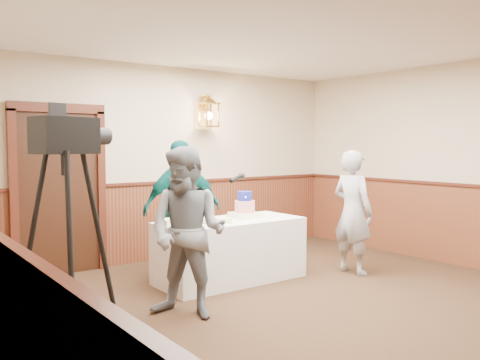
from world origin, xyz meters
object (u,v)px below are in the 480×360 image
(baker, at_px, (353,212))
(tv_camera_rig, at_px, (68,254))
(sheet_cake_yellow, at_px, (217,221))
(interviewer, at_px, (188,232))
(assistant_p, at_px, (182,208))
(sheet_cake_green, at_px, (176,222))
(tiered_cake, at_px, (245,207))
(display_table, at_px, (230,250))

(baker, xyz_separation_m, tv_camera_rig, (-3.83, -0.53, 0.04))
(sheet_cake_yellow, relative_size, interviewer, 0.18)
(assistant_p, bearing_deg, sheet_cake_green, 63.44)
(tiered_cake, xyz_separation_m, sheet_cake_green, (-0.99, -0.01, -0.09))
(display_table, distance_m, tiered_cake, 0.58)
(assistant_p, bearing_deg, tiered_cake, 152.59)
(assistant_p, relative_size, tv_camera_rig, 0.92)
(baker, height_order, assistant_p, assistant_p)
(sheet_cake_yellow, xyz_separation_m, baker, (1.77, -0.52, 0.02))
(tiered_cake, bearing_deg, display_table, -166.50)
(display_table, xyz_separation_m, baker, (1.48, -0.65, 0.42))
(sheet_cake_yellow, bearing_deg, tv_camera_rig, -153.04)
(display_table, distance_m, sheet_cake_green, 0.83)
(sheet_cake_yellow, height_order, sheet_cake_green, sheet_cake_green)
(display_table, bearing_deg, sheet_cake_yellow, -156.35)
(sheet_cake_green, distance_m, interviewer, 0.96)
(display_table, bearing_deg, baker, -23.55)
(sheet_cake_green, relative_size, interviewer, 0.19)
(display_table, bearing_deg, interviewer, -142.69)
(interviewer, height_order, baker, interviewer)
(display_table, xyz_separation_m, assistant_p, (-0.36, 0.54, 0.49))
(tv_camera_rig, bearing_deg, sheet_cake_yellow, 10.92)
(display_table, distance_m, assistant_p, 0.81)
(interviewer, height_order, tv_camera_rig, tv_camera_rig)
(sheet_cake_green, relative_size, baker, 0.19)
(tiered_cake, distance_m, sheet_cake_green, 1.00)
(interviewer, bearing_deg, tv_camera_rig, -108.42)
(interviewer, bearing_deg, baker, 60.51)
(sheet_cake_green, bearing_deg, sheet_cake_yellow, -22.05)
(tiered_cake, distance_m, assistant_p, 0.79)
(sheet_cake_yellow, xyz_separation_m, assistant_p, (-0.08, 0.67, 0.08))
(sheet_cake_yellow, height_order, baker, baker)
(assistant_p, height_order, tv_camera_rig, tv_camera_rig)
(sheet_cake_yellow, xyz_separation_m, tv_camera_rig, (-2.07, -1.05, 0.06))
(baker, xyz_separation_m, assistant_p, (-1.84, 1.19, 0.06))
(interviewer, relative_size, tv_camera_rig, 0.88)
(sheet_cake_green, height_order, baker, baker)
(sheet_cake_yellow, bearing_deg, tiered_cake, 18.84)
(tiered_cake, relative_size, sheet_cake_green, 1.07)
(sheet_cake_yellow, distance_m, sheet_cake_green, 0.47)
(sheet_cake_yellow, height_order, assistant_p, assistant_p)
(baker, bearing_deg, display_table, 63.49)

